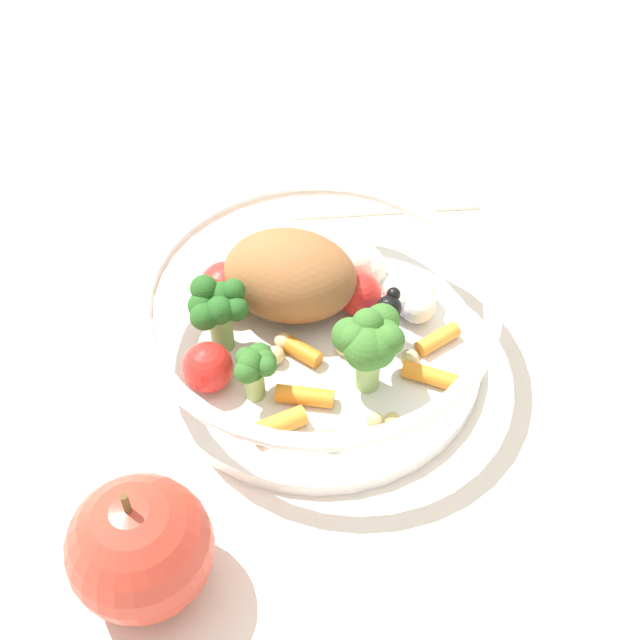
{
  "coord_description": "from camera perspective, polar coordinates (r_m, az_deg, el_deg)",
  "views": [
    {
      "loc": [
        0.16,
        -0.32,
        0.42
      ],
      "look_at": [
        0.02,
        0.0,
        0.03
      ],
      "focal_mm": 48.55,
      "sensor_mm": 36.0,
      "label": 1
    }
  ],
  "objects": [
    {
      "name": "ground_plane",
      "position": [
        0.55,
        -1.91,
        -1.77
      ],
      "size": [
        2.4,
        2.4,
        0.0
      ],
      "primitive_type": "plane",
      "color": "silver"
    },
    {
      "name": "food_container",
      "position": [
        0.53,
        -0.13,
        0.66
      ],
      "size": [
        0.21,
        0.21,
        0.07
      ],
      "color": "white",
      "rests_on": "ground_plane"
    },
    {
      "name": "loose_apple",
      "position": [
        0.44,
        -11.74,
        -14.51
      ],
      "size": [
        0.07,
        0.07,
        0.08
      ],
      "color": "#BC3828",
      "rests_on": "ground_plane"
    },
    {
      "name": "folded_napkin",
      "position": [
        0.68,
        3.71,
        10.09
      ],
      "size": [
        0.17,
        0.16,
        0.01
      ],
      "primitive_type": "cube",
      "rotation": [
        0.0,
        0.0,
        0.5
      ],
      "color": "silver",
      "rests_on": "ground_plane"
    }
  ]
}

